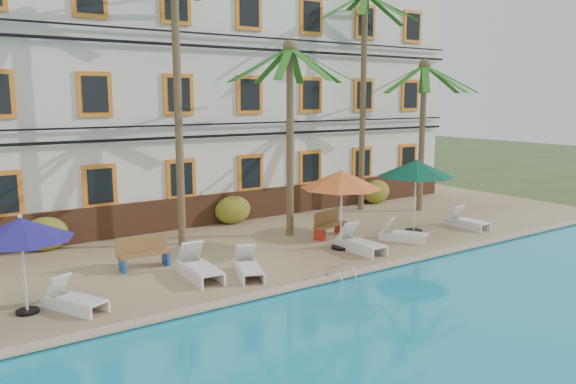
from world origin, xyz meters
TOP-DOWN VIEW (x-y plane):
  - ground at (0.00, 0.00)m, footprint 100.00×100.00m
  - pool_deck at (0.00, 5.00)m, footprint 30.00×12.00m
  - swimming_pool at (0.00, -7.00)m, footprint 26.00×12.00m
  - pool_coping at (0.00, -0.90)m, footprint 30.00×0.35m
  - hotel_building at (0.00, 9.98)m, footprint 25.40×6.44m
  - palm_b at (-2.47, 4.79)m, footprint 4.44×4.44m
  - palm_c at (1.30, 3.86)m, footprint 4.44×4.44m
  - palm_d at (6.57, 5.95)m, footprint 4.44×4.44m
  - palm_e at (8.53, 4.31)m, footprint 4.44×4.44m
  - shrub_left at (-6.43, 6.60)m, footprint 1.50×0.90m
  - shrub_mid at (0.48, 6.60)m, footprint 1.50×0.90m
  - shrub_right at (8.09, 6.60)m, footprint 1.50×0.90m
  - umbrella_blue at (-7.94, 1.17)m, footprint 2.31×2.31m
  - umbrella_red at (1.58, 1.36)m, footprint 2.68×2.68m
  - umbrella_green at (5.28, 1.61)m, footprint 2.76×2.76m
  - lounger_a at (-6.99, 0.78)m, footprint 1.26×1.74m
  - lounger_b at (-3.56, 1.25)m, footprint 0.83×2.01m
  - lounger_c at (-2.35, 0.63)m, footprint 1.17×1.80m
  - lounger_d at (1.88, 0.77)m, footprint 0.66×1.85m
  - lounger_e at (4.01, 0.94)m, footprint 1.35×1.71m
  - lounger_f at (7.49, 0.97)m, footprint 0.61×1.67m
  - bench_left at (-4.49, 3.01)m, footprint 1.50×0.48m
  - bench_right at (2.27, 2.87)m, footprint 1.57×0.90m
  - pool_ladder at (-0.37, -1.00)m, footprint 0.54×0.74m

SIDE VIEW (x-z plane):
  - ground at x=0.00m, z-range 0.00..0.00m
  - swimming_pool at x=0.00m, z-range 0.00..0.20m
  - pool_deck at x=0.00m, z-range 0.00..0.25m
  - pool_ladder at x=-0.37m, z-range -0.12..0.62m
  - pool_coping at x=0.00m, z-range 0.25..0.31m
  - lounger_e at x=4.01m, z-range 0.11..0.89m
  - lounger_a at x=-6.99m, z-range 0.11..0.89m
  - lounger_f at x=7.49m, z-range 0.11..0.90m
  - lounger_c at x=-2.35m, z-range 0.11..0.91m
  - lounger_d at x=1.88m, z-range 0.10..0.97m
  - lounger_b at x=-3.56m, z-range 0.09..1.02m
  - bench_left at x=-4.49m, z-range 0.26..1.18m
  - bench_right at x=2.27m, z-range 0.26..1.18m
  - shrub_left at x=-6.43m, z-range 0.25..1.35m
  - shrub_mid at x=0.48m, z-range 0.25..1.35m
  - shrub_right at x=8.09m, z-range 0.25..1.35m
  - umbrella_blue at x=-7.94m, z-range 1.06..3.38m
  - umbrella_red at x=1.58m, z-range 1.20..3.87m
  - umbrella_green at x=5.28m, z-range 1.23..3.98m
  - palm_e at x=8.53m, z-range 1.27..7.77m
  - palm_c at x=1.30m, z-range 1.30..8.14m
  - hotel_building at x=0.00m, z-range 0.26..10.49m
  - palm_d at x=6.57m, z-range 1.49..10.93m
  - palm_b at x=-2.47m, z-range 1.50..11.18m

